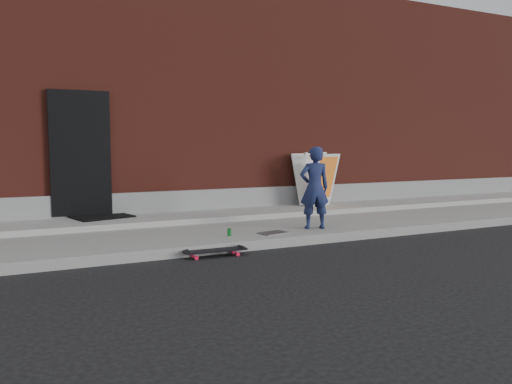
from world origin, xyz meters
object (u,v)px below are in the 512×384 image
pizza_sign (316,179)px  soda_can (229,232)px  skateboard (215,251)px  child (314,188)px

pizza_sign → soda_can: 3.58m
skateboard → pizza_sign: pizza_sign is taller
skateboard → pizza_sign: bearing=38.9°
child → pizza_sign: child is taller
soda_can → skateboard: bearing=-126.7°
child → soda_can: size_ratio=11.93×
skateboard → soda_can: 0.80m
pizza_sign → soda_can: (-2.87, -2.06, -0.61)m
soda_can → pizza_sign: bearing=35.7°
skateboard → soda_can: (0.47, 0.63, 0.13)m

